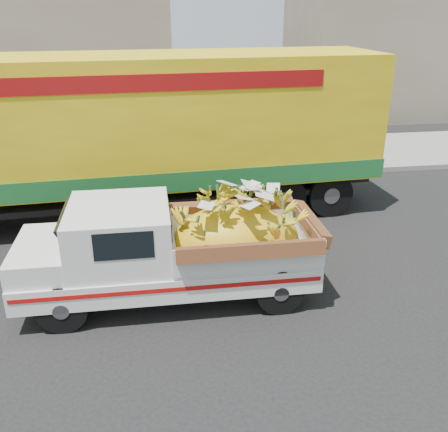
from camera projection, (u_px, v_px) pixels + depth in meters
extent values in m
plane|color=black|center=(158.00, 282.00, 9.37)|extent=(100.00, 100.00, 0.00)
cube|color=gray|center=(152.00, 180.00, 14.60)|extent=(60.00, 0.25, 0.15)
cube|color=gray|center=(151.00, 160.00, 16.51)|extent=(60.00, 4.00, 0.14)
cube|color=gray|center=(443.00, 46.00, 23.60)|extent=(14.00, 6.00, 6.00)
cylinder|color=black|center=(62.00, 308.00, 7.83)|extent=(0.81, 0.24, 0.81)
cylinder|color=black|center=(74.00, 262.00, 9.25)|extent=(0.81, 0.24, 0.81)
cylinder|color=black|center=(280.00, 291.00, 8.31)|extent=(0.81, 0.24, 0.81)
cylinder|color=black|center=(260.00, 249.00, 9.72)|extent=(0.81, 0.24, 0.81)
cube|color=silver|center=(168.00, 266.00, 8.70)|extent=(5.02, 1.83, 0.42)
cube|color=#A50F0C|center=(170.00, 290.00, 7.84)|extent=(4.91, 0.03, 0.07)
cube|color=silver|center=(22.00, 282.00, 8.41)|extent=(0.11, 1.78, 0.15)
cube|color=silver|center=(43.00, 254.00, 8.26)|extent=(0.91, 1.71, 0.38)
cube|color=silver|center=(120.00, 233.00, 8.32)|extent=(1.66, 1.75, 0.96)
cube|color=black|center=(124.00, 246.00, 7.47)|extent=(0.91, 0.01, 0.45)
cube|color=silver|center=(241.00, 237.00, 8.68)|extent=(2.46, 1.82, 0.54)
ellipsoid|color=#F7A315|center=(234.00, 243.00, 8.71)|extent=(2.22, 1.46, 1.37)
cylinder|color=black|center=(329.00, 194.00, 12.15)|extent=(1.12, 0.39, 1.10)
cylinder|color=black|center=(300.00, 170.00, 13.94)|extent=(1.12, 0.39, 1.10)
cylinder|color=black|center=(282.00, 198.00, 11.91)|extent=(1.12, 0.39, 1.10)
cylinder|color=black|center=(259.00, 172.00, 13.71)|extent=(1.12, 0.39, 1.10)
cube|color=black|center=(131.00, 185.00, 12.03)|extent=(12.04, 1.77, 0.36)
cube|color=yellow|center=(126.00, 119.00, 11.40)|extent=(11.90, 3.25, 2.84)
cube|color=#1A5D29|center=(130.00, 168.00, 11.86)|extent=(11.96, 3.27, 0.45)
cube|color=maroon|center=(125.00, 84.00, 9.89)|extent=(8.38, 0.56, 0.35)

